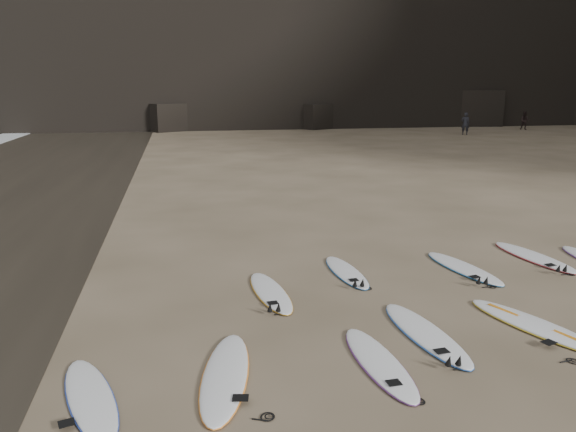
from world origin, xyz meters
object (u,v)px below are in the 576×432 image
object	(u,v)px
surfboard_3	(535,325)
person_b	(525,121)
surfboard_0	(225,374)
person_a	(465,124)
surfboard_8	(534,257)
surfboard_1	(379,362)
surfboard_6	(346,271)
surfboard_2	(425,333)
surfboard_5	(270,292)
surfboard_7	(463,268)
surfboard_11	(90,397)

from	to	relation	value
surfboard_3	person_b	size ratio (longest dim) A/B	1.66
surfboard_0	person_a	distance (m)	43.45
surfboard_8	surfboard_1	bearing A→B (deg)	-149.68
surfboard_6	person_b	size ratio (longest dim) A/B	1.42
surfboard_0	surfboard_1	world-z (taller)	surfboard_0
surfboard_1	surfboard_2	bearing A→B (deg)	32.93
surfboard_1	person_b	world-z (taller)	person_b
surfboard_0	surfboard_5	xyz separation A→B (m)	(1.21, 3.23, -0.00)
surfboard_2	surfboard_7	distance (m)	3.93
surfboard_2	surfboard_5	size ratio (longest dim) A/B	1.09
surfboard_0	surfboard_6	world-z (taller)	surfboard_0
surfboard_0	surfboard_5	size ratio (longest dim) A/B	1.09
surfboard_7	surfboard_5	bearing A→B (deg)	178.30
surfboard_3	surfboard_8	xyz separation A→B (m)	(2.47, 3.66, -0.00)
surfboard_3	surfboard_6	world-z (taller)	surfboard_3
person_a	surfboard_1	bearing A→B (deg)	88.87
surfboard_3	surfboard_1	bearing A→B (deg)	173.59
surfboard_1	surfboard_3	distance (m)	3.29
surfboard_11	person_a	bearing A→B (deg)	38.48
surfboard_6	person_a	bearing A→B (deg)	54.86
surfboard_6	surfboard_8	xyz separation A→B (m)	(4.92, 0.18, 0.01)
person_a	surfboard_7	bearing A→B (deg)	90.55
surfboard_2	surfboard_5	bearing A→B (deg)	127.99
surfboard_6	person_a	xyz separation A→B (m)	(20.31, 32.42, 0.89)
person_a	person_b	world-z (taller)	person_a
surfboard_2	surfboard_7	xyz separation A→B (m)	(2.38, 3.13, -0.00)
surfboard_1	surfboard_11	world-z (taller)	surfboard_1
surfboard_1	surfboard_7	world-z (taller)	surfboard_7
surfboard_8	person_b	xyz separation A→B (m)	(23.60, 36.17, 0.79)
surfboard_0	surfboard_7	bearing A→B (deg)	44.32
surfboard_3	surfboard_7	distance (m)	3.22
surfboard_0	surfboard_1	size ratio (longest dim) A/B	1.09
surfboard_3	surfboard_11	world-z (taller)	surfboard_3
surfboard_6	surfboard_2	bearing A→B (deg)	-86.55
surfboard_0	surfboard_2	distance (m)	3.60
surfboard_1	surfboard_5	size ratio (longest dim) A/B	1.00
surfboard_1	surfboard_11	bearing A→B (deg)	179.55
surfboard_2	surfboard_7	world-z (taller)	surfboard_2
surfboard_2	surfboard_8	bearing A→B (deg)	33.14
surfboard_0	person_a	bearing A→B (deg)	68.31
surfboard_0	person_b	distance (m)	51.41
surfboard_6	person_b	xyz separation A→B (m)	(28.52, 36.35, 0.80)
surfboard_2	surfboard_8	xyz separation A→B (m)	(4.53, 3.58, 0.00)
surfboard_2	surfboard_11	size ratio (longest dim) A/B	1.13
surfboard_5	surfboard_6	xyz separation A→B (m)	(1.92, 0.93, -0.00)
surfboard_0	surfboard_11	xyz separation A→B (m)	(-1.88, -0.25, -0.01)
surfboard_2	surfboard_3	xyz separation A→B (m)	(2.06, -0.08, 0.00)
person_b	surfboard_2	bearing A→B (deg)	-88.67
surfboard_1	surfboard_7	bearing A→B (deg)	45.34
surfboard_1	surfboard_8	size ratio (longest dim) A/B	0.90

